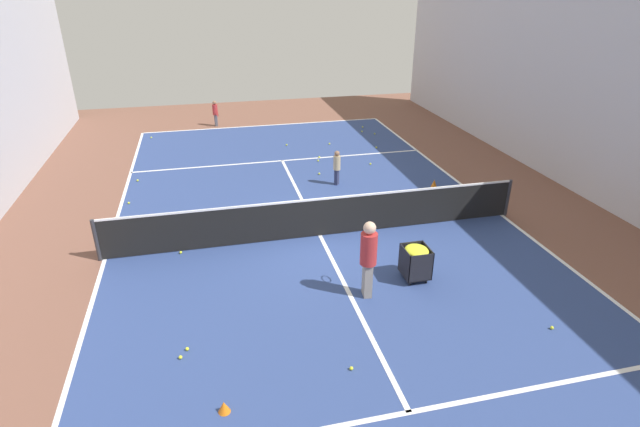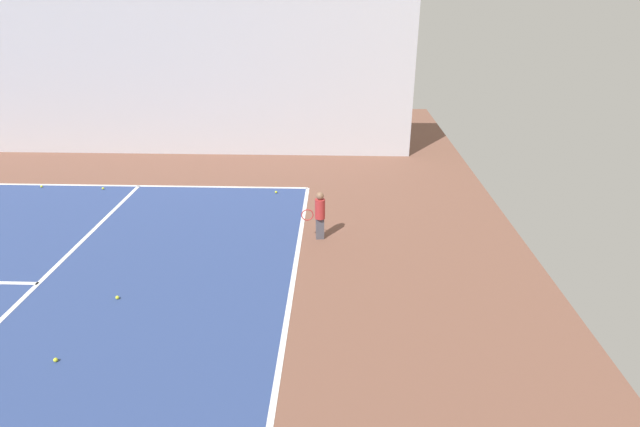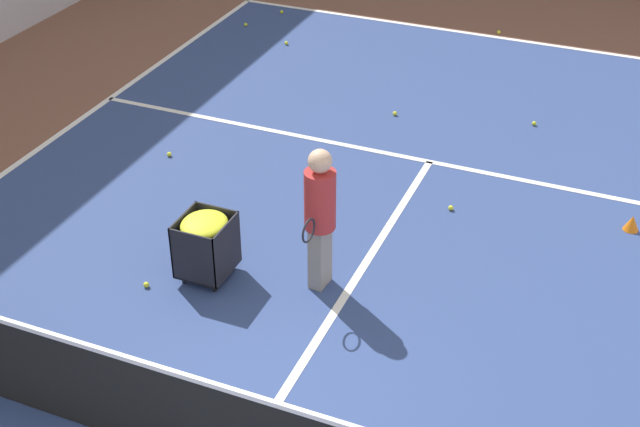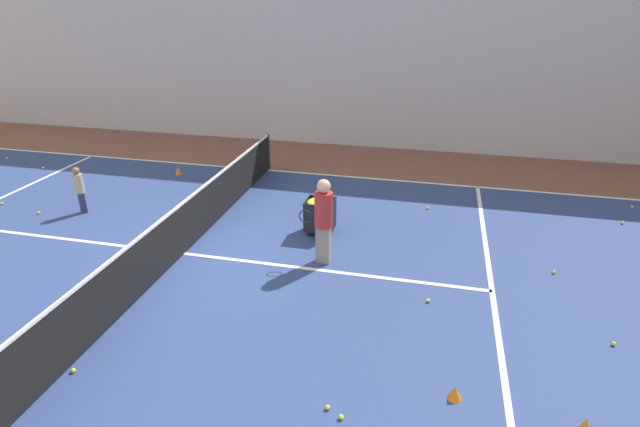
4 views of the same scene
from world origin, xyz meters
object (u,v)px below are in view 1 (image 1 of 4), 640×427
Objects in this scene: training_cone_0 at (434,183)px; training_cone_1 at (224,407)px; tennis_net at (320,217)px; ball_cart at (416,257)px; player_near_baseline at (215,112)px; child_midcourt at (337,165)px; coach_at_net at (368,254)px.

training_cone_0 is 1.19× the size of training_cone_1.
tennis_net is 5.13m from training_cone_0.
tennis_net reaches higher than ball_cart.
tennis_net reaches higher than training_cone_0.
player_near_baseline is 17.23m from training_cone_1.
training_cone_0 is 10.84m from training_cone_1.
tennis_net is 3.70m from child_midcourt.
coach_at_net reaches higher than ball_cart.
player_near_baseline is at bearing -79.42° from tennis_net.
coach_at_net is at bearing -141.44° from training_cone_1.
player_near_baseline is 5.68× the size of training_cone_1.
training_cone_0 is at bearing -119.41° from ball_cart.
training_cone_0 is at bearing 107.63° from child_midcourt.
tennis_net reaches higher than training_cone_1.
child_midcourt is 9.90m from training_cone_1.
tennis_net is at bearing 29.11° from training_cone_0.
training_cone_1 is (0.68, 17.20, -0.56)m from player_near_baseline.
training_cone_1 is (7.34, 7.98, -0.02)m from training_cone_0.
tennis_net is at bearing 12.64° from child_midcourt.
child_midcourt is 4.81× the size of training_cone_0.
coach_at_net is at bearing 16.22° from ball_cart.
player_near_baseline is 0.99× the size of child_midcourt.
ball_cart reaches higher than training_cone_0.
child_midcourt reaches higher than player_near_baseline.
tennis_net is 3.02m from ball_cart.
child_midcourt is 3.27m from training_cone_0.
player_near_baseline reaches higher than ball_cart.
coach_at_net is 1.40m from ball_cart.
tennis_net is 45.76× the size of training_cone_0.
player_near_baseline is 14.86m from coach_at_net.
player_near_baseline is 0.66× the size of coach_at_net.
tennis_net is 6.21m from training_cone_1.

